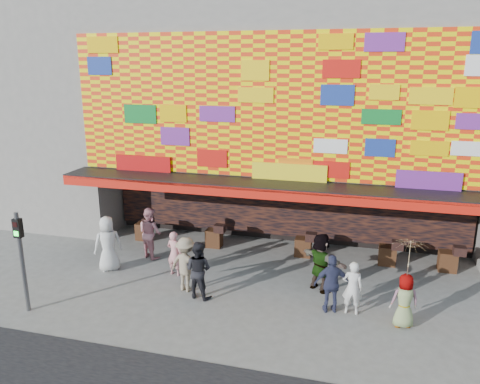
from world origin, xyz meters
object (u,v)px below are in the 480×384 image
Objects in this scene: ped_e at (332,284)px; ped_b at (174,253)px; ped_c at (198,270)px; ped_d at (186,264)px; ped_i at (150,233)px; ped_h at (352,288)px; ped_f at (321,262)px; ped_a at (108,244)px; signal_left at (21,251)px; parasol at (409,255)px; ped_g at (404,301)px.

ped_b is at bearing -27.34° from ped_e.
ped_c is at bearing 148.53° from ped_b.
ped_d is 3.12m from ped_i.
ped_e is 1.10× the size of ped_h.
ped_f is 6.42m from ped_i.
ped_b is 1.90m from ped_i.
ped_a is at bearing 18.44° from ped_b.
signal_left is at bearing 58.63° from ped_b.
ped_a is 1.08× the size of ped_c.
ped_h is 0.91× the size of parasol.
ped_f is at bearing 147.21° from parasol.
ped_a reaches higher than ped_f.
parasol reaches higher than ped_a.
ped_b is 0.89× the size of ped_e.
ped_b is 1.02× the size of ped_g.
signal_left is at bearing -169.40° from parasol.
parasol is at bearing 76.61° from ped_g.
ped_g is 1.34m from parasol.
ped_f is at bearing -46.18° from ped_g.
ped_e is at bearing 5.15° from ped_h.
ped_f is 1.07× the size of parasol.
ped_a is 1.03× the size of ped_i.
ped_h is (5.10, -0.10, -0.08)m from ped_d.
ped_a reaches higher than ped_b.
parasol is at bearing -174.63° from ped_f.
ped_e is at bearing -167.18° from ped_d.
ped_d is at bearing 53.49° from ped_f.
ped_f is 1.24× the size of ped_g.
ped_e is at bearing 134.24° from ped_a.
ped_c is 1.13× the size of ped_h.
ped_f is (8.08, 3.52, -0.91)m from signal_left.
ped_e is (7.66, -0.86, -0.10)m from ped_a.
ped_a reaches higher than ped_e.
ped_d is at bearing -17.53° from ped_e.
ped_a is at bearing 87.64° from ped_i.
ped_i is (-1.46, 1.20, 0.17)m from ped_b.
ped_a is 2.37m from ped_b.
signal_left is at bearing -2.79° from ped_g.
ped_f is at bearing -146.30° from ped_c.
ped_c is 0.61m from ped_d.
ped_f is (-0.44, 1.27, 0.07)m from ped_e.
ped_i reaches higher than ped_f.
signal_left is 1.70× the size of parasol.
ped_e is 1.14× the size of ped_g.
ped_d is 5.10m from ped_h.
ped_f reaches higher than ped_d.
parasol is (10.49, 1.96, 0.25)m from signal_left.
parasol is at bearing 10.60° from signal_left.
ped_i is (-2.78, 2.46, 0.05)m from ped_c.
ped_h is at bearing 166.46° from parasol.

